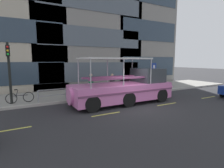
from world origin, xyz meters
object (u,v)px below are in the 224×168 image
Objects in this scene: traffic_light_pole at (9,67)px; parking_sign at (154,71)px; duck_tour_boat at (128,88)px; pedestrian_mid_left at (112,81)px; pedestrian_mid_right at (91,82)px; leaned_bicycle at (20,97)px; pedestrian_near_bow at (134,80)px.

traffic_light_pole reaches higher than parking_sign.
parking_sign is 0.29× the size of duck_tour_boat.
pedestrian_mid_left is at bearing 2.04° from traffic_light_pole.
traffic_light_pole is 6.11m from pedestrian_mid_right.
leaned_bicycle is 7.48m from duck_tour_boat.
parking_sign reaches higher than pedestrian_mid_right.
traffic_light_pole reaches higher than pedestrian_mid_right.
leaned_bicycle is 0.98× the size of pedestrian_mid_right.
pedestrian_near_bow is 0.92× the size of pedestrian_mid_left.
leaned_bicycle is 5.49m from pedestrian_mid_right.
pedestrian_mid_left is (-4.77, 0.03, -0.74)m from parking_sign.
traffic_light_pole is 2.27× the size of pedestrian_mid_right.
traffic_light_pole reaches higher than duck_tour_boat.
duck_tour_boat is at bearing -19.78° from traffic_light_pole.
parking_sign is at bearing 1.13° from traffic_light_pole.
traffic_light_pole is 10.63m from pedestrian_near_bow.
pedestrian_near_bow is at bearing 47.63° from duck_tour_boat.
pedestrian_mid_left is at bearing -9.87° from pedestrian_mid_right.
parking_sign is 1.53× the size of pedestrian_mid_left.
pedestrian_mid_left is at bearing 179.64° from parking_sign.
traffic_light_pole is at bearing -177.96° from pedestrian_mid_left.
parking_sign is 6.69m from pedestrian_mid_right.
pedestrian_near_bow is at bearing 3.46° from leaned_bicycle.
duck_tour_boat is 5.76× the size of pedestrian_near_bow.
leaned_bicycle is at bearing -176.54° from pedestrian_near_bow.
parking_sign is 1.48× the size of pedestrian_mid_right.
leaned_bicycle is (-12.06, -0.18, -1.40)m from parking_sign.
parking_sign is 4.82m from pedestrian_mid_left.
parking_sign is 12.15m from leaned_bicycle.
pedestrian_near_bow is (10.51, 0.67, -1.49)m from traffic_light_pole.
parking_sign is at bearing -11.62° from pedestrian_near_bow.
leaned_bicycle is 1.02× the size of pedestrian_mid_left.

